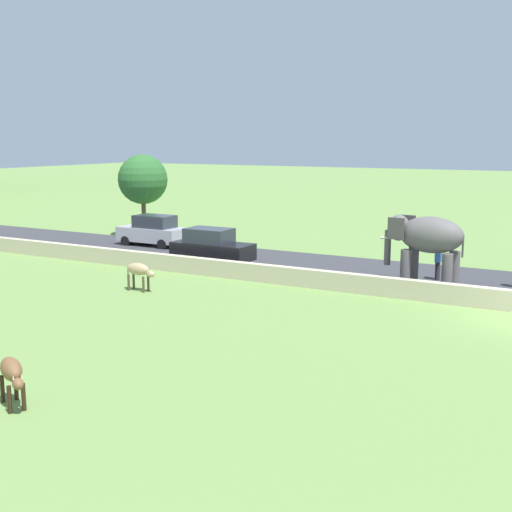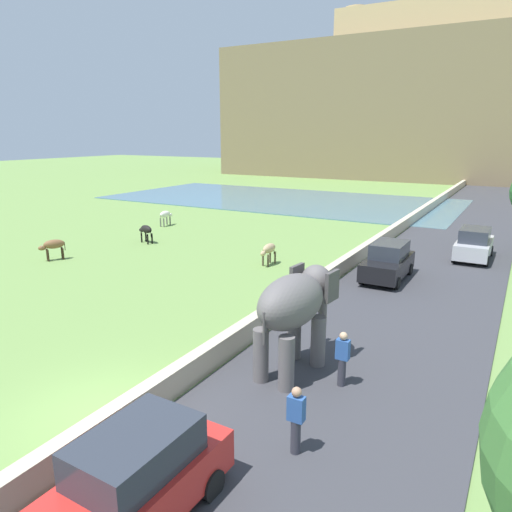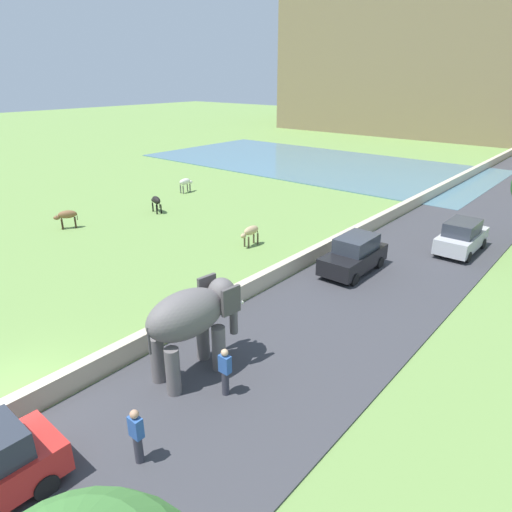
{
  "view_description": "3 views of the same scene",
  "coord_description": "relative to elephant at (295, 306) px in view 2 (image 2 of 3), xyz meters",
  "views": [
    {
      "loc": [
        -23.46,
        -2.58,
        6.13
      ],
      "look_at": [
        -1.5,
        9.59,
        1.66
      ],
      "focal_mm": 46.5,
      "sensor_mm": 36.0,
      "label": 1
    },
    {
      "loc": [
        8.79,
        -7.28,
        6.78
      ],
      "look_at": [
        -0.7,
        9.36,
        1.86
      ],
      "focal_mm": 33.45,
      "sensor_mm": 36.0,
      "label": 2
    },
    {
      "loc": [
        12.76,
        -3.71,
        9.01
      ],
      "look_at": [
        1.23,
        10.04,
        1.74
      ],
      "focal_mm": 31.68,
      "sensor_mm": 36.0,
      "label": 3
    }
  ],
  "objects": [
    {
      "name": "ground_plane",
      "position": [
        -3.45,
        -4.35,
        -2.04
      ],
      "size": [
        220.0,
        220.0,
        0.0
      ],
      "primitive_type": "plane",
      "color": "#6B8E47"
    },
    {
      "name": "road_surface",
      "position": [
        1.55,
        15.65,
        -2.01
      ],
      "size": [
        7.0,
        120.0,
        0.06
      ],
      "primitive_type": "cube",
      "color": "#38383D",
      "rests_on": "ground"
    },
    {
      "name": "cow_tan",
      "position": [
        -6.2,
        9.96,
        -1.2
      ],
      "size": [
        0.46,
        1.39,
        1.15
      ],
      "color": "tan",
      "rests_on": "ground"
    },
    {
      "name": "cow_white",
      "position": [
        -18.22,
        15.89,
        -1.2
      ],
      "size": [
        0.49,
        1.4,
        1.15
      ],
      "color": "silver",
      "rests_on": "ground"
    },
    {
      "name": "elephant",
      "position": [
        0.0,
        0.0,
        0.0
      ],
      "size": [
        1.68,
        3.54,
        2.99
      ],
      "color": "#605B5B",
      "rests_on": "ground"
    },
    {
      "name": "car_black",
      "position": [
        -0.02,
        10.44,
        -1.14
      ],
      "size": [
        1.81,
        4.01,
        1.8
      ],
      "color": "black",
      "rests_on": "ground"
    },
    {
      "name": "person_beside_elephant",
      "position": [
        1.52,
        -0.19,
        -1.16
      ],
      "size": [
        0.36,
        0.22,
        1.63
      ],
      "color": "#33333D",
      "rests_on": "ground"
    },
    {
      "name": "barrier_wall",
      "position": [
        -2.25,
        13.65,
        -1.65
      ],
      "size": [
        0.4,
        110.0,
        0.77
      ],
      "primitive_type": "cube",
      "color": "beige",
      "rests_on": "ground"
    },
    {
      "name": "car_silver",
      "position": [
        3.13,
        16.46,
        -1.14
      ],
      "size": [
        1.81,
        4.01,
        1.8
      ],
      "color": "#B7B7BC",
      "rests_on": "ground"
    },
    {
      "name": "hill_distant",
      "position": [
        -9.45,
        72.19,
        8.17
      ],
      "size": [
        64.0,
        28.0,
        20.41
      ],
      "primitive_type": "cube",
      "color": "#7F6B4C",
      "rests_on": "ground"
    },
    {
      "name": "cow_black",
      "position": [
        -15.5,
        10.75,
        -1.2
      ],
      "size": [
        1.42,
        0.76,
        1.15
      ],
      "color": "black",
      "rests_on": "ground"
    },
    {
      "name": "lake",
      "position": [
        -17.45,
        33.5,
        -2.0
      ],
      "size": [
        36.0,
        18.0,
        0.08
      ],
      "primitive_type": "cube",
      "color": "slate",
      "rests_on": "ground"
    },
    {
      "name": "fort_on_hill",
      "position": [
        -9.57,
        72.19,
        21.45
      ],
      "size": [
        32.2,
        8.0,
        7.95
      ],
      "color": "tan",
      "rests_on": "hill_distant"
    },
    {
      "name": "person_trailing",
      "position": [
        1.64,
        -3.41,
        -1.16
      ],
      "size": [
        0.36,
        0.22,
        1.63
      ],
      "color": "#33333D",
      "rests_on": "ground"
    },
    {
      "name": "cow_brown",
      "position": [
        -16.96,
        4.98,
        -1.2
      ],
      "size": [
        0.97,
        1.37,
        1.15
      ],
      "color": "brown",
      "rests_on": "ground"
    },
    {
      "name": "car_red",
      "position": [
        -0.02,
        -6.58,
        -1.14
      ],
      "size": [
        1.86,
        4.03,
        1.8
      ],
      "color": "red",
      "rests_on": "ground"
    }
  ]
}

